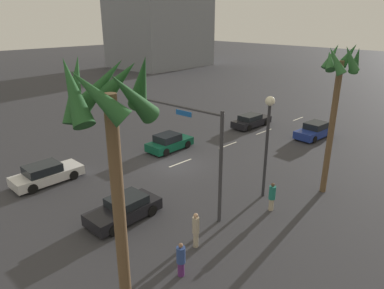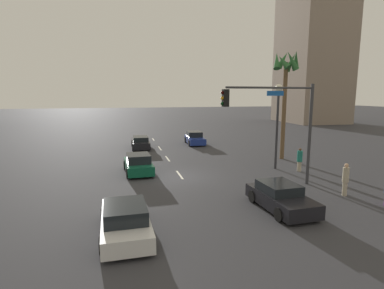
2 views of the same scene
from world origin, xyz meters
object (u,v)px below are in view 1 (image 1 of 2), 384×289
(pedestrian_1, at_px, (196,229))
(palm_tree_0, at_px, (110,128))
(car_3, at_px, (251,121))
(palm_tree_1, at_px, (339,80))
(car_2, at_px, (169,142))
(car_4, at_px, (46,174))
(pedestrian_2, at_px, (181,259))
(traffic_signal, at_px, (191,139))
(pedestrian_0, at_px, (272,196))
(car_0, at_px, (124,209))
(streetlamp, at_px, (268,128))
(building_2, at_px, (159,12))
(car_1, at_px, (314,131))

(pedestrian_1, xyz_separation_m, palm_tree_0, (5.35, 1.97, 6.69))
(car_3, bearing_deg, palm_tree_1, 55.20)
(car_2, distance_m, car_4, 10.01)
(car_4, bearing_deg, pedestrian_2, 91.45)
(traffic_signal, bearing_deg, palm_tree_1, 149.38)
(car_2, bearing_deg, traffic_signal, 56.43)
(car_2, xyz_separation_m, car_4, (9.95, -1.10, -0.02))
(car_2, bearing_deg, pedestrian_2, 50.98)
(pedestrian_0, height_order, pedestrian_1, pedestrian_1)
(car_0, xyz_separation_m, palm_tree_0, (4.31, 6.48, 7.06))
(streetlamp, distance_m, building_2, 62.87)
(pedestrian_0, relative_size, palm_tree_0, 0.18)
(car_2, relative_size, car_4, 0.90)
(palm_tree_1, bearing_deg, car_0, -29.62)
(car_2, height_order, building_2, building_2)
(pedestrian_2, distance_m, building_2, 69.70)
(pedestrian_1, height_order, palm_tree_0, palm_tree_0)
(pedestrian_1, distance_m, palm_tree_1, 11.76)
(car_0, distance_m, car_4, 7.57)
(car_1, relative_size, traffic_signal, 0.68)
(car_2, xyz_separation_m, streetlamp, (1.11, 10.19, 3.77))
(pedestrian_2, bearing_deg, building_2, -128.90)
(car_3, distance_m, pedestrian_2, 22.77)
(car_0, height_order, car_2, car_2)
(palm_tree_1, bearing_deg, building_2, -120.12)
(traffic_signal, bearing_deg, car_3, -155.04)
(car_4, distance_m, building_2, 60.57)
(car_2, xyz_separation_m, pedestrian_2, (9.62, 11.88, 0.21))
(pedestrian_0, bearing_deg, pedestrian_1, -6.50)
(streetlamp, bearing_deg, pedestrian_0, 50.24)
(traffic_signal, distance_m, building_2, 63.72)
(palm_tree_1, bearing_deg, traffic_signal, -30.62)
(pedestrian_1, bearing_deg, car_3, -150.83)
(car_1, bearing_deg, car_2, -30.91)
(car_0, distance_m, palm_tree_1, 14.15)
(pedestrian_1, bearing_deg, palm_tree_0, 20.24)
(car_4, xyz_separation_m, pedestrian_0, (-7.74, 12.62, 0.28))
(car_2, bearing_deg, pedestrian_0, 79.15)
(traffic_signal, xyz_separation_m, palm_tree_0, (7.70, 4.74, 3.39))
(car_0, relative_size, traffic_signal, 0.68)
(car_0, bearing_deg, car_1, 178.33)
(car_2, relative_size, palm_tree_1, 0.45)
(car_4, xyz_separation_m, building_2, (-43.58, -40.63, 10.89))
(car_3, height_order, car_4, car_4)
(car_4, distance_m, traffic_signal, 10.92)
(traffic_signal, bearing_deg, pedestrian_1, 49.65)
(car_1, distance_m, palm_tree_1, 12.83)
(building_2, bearing_deg, pedestrian_2, 47.43)
(traffic_signal, xyz_separation_m, pedestrian_0, (-3.19, 3.39, -3.37))
(car_0, distance_m, streetlamp, 9.38)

